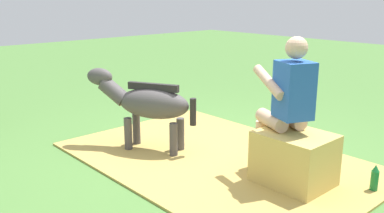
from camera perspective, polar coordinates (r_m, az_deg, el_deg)
ground_plane at (r=4.81m, az=1.51°, el=-6.41°), size 24.00×24.00×0.00m
hay_patch at (r=4.65m, az=3.44°, el=-7.05°), size 3.30×2.24×0.02m
hay_bale at (r=4.09m, az=13.54°, el=-6.92°), size 0.66×0.54×0.51m
person_seated at (r=4.06m, az=12.54°, el=0.67°), size 0.72×0.58×1.39m
pony_standing at (r=4.79m, az=-6.14°, el=0.44°), size 1.24×0.79×0.92m
soda_bottle at (r=4.22m, az=23.30°, el=-8.94°), size 0.07×0.07×0.27m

